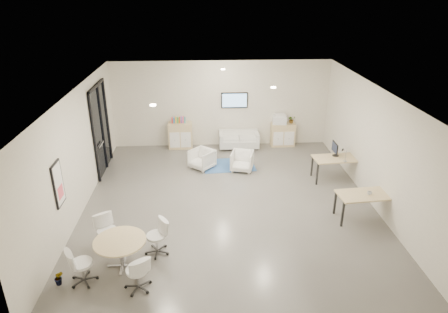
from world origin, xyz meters
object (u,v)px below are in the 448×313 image
object	(u,v)px
armchair_left	(202,158)
round_table	(120,244)
loveseat	(239,140)
desk_rear	(337,160)
armchair_right	(242,160)
sideboard_right	(283,134)
sideboard_left	(180,135)
desk_front	(365,197)

from	to	relation	value
armchair_left	round_table	world-z (taller)	armchair_left
loveseat	desk_rear	world-z (taller)	desk_rear
armchair_right	desk_rear	world-z (taller)	desk_rear
desk_rear	round_table	size ratio (longest dim) A/B	1.33
armchair_right	sideboard_right	bearing A→B (deg)	65.05
sideboard_left	armchair_right	world-z (taller)	sideboard_left
sideboard_left	desk_front	size ratio (longest dim) A/B	0.66
sideboard_left	armchair_left	bearing A→B (deg)	-66.96
sideboard_right	desk_rear	world-z (taller)	sideboard_right
armchair_left	round_table	xyz separation A→B (m)	(-1.77, -5.00, 0.24)
sideboard_left	round_table	world-z (taller)	sideboard_left
desk_front	sideboard_left	bearing A→B (deg)	128.30
desk_front	armchair_left	bearing A→B (deg)	135.76
armchair_right	desk_front	distance (m)	4.29
armchair_right	armchair_left	bearing A→B (deg)	-175.35
sideboard_right	round_table	bearing A→B (deg)	-125.20
sideboard_left	sideboard_right	bearing A→B (deg)	0.17
armchair_left	armchair_right	world-z (taller)	armchair_left
armchair_right	round_table	size ratio (longest dim) A/B	0.64
round_table	armchair_right	bearing A→B (deg)	57.03
loveseat	armchair_left	distance (m)	2.23
sideboard_left	desk_front	world-z (taller)	sideboard_left
loveseat	round_table	bearing A→B (deg)	-114.38
sideboard_right	armchair_right	bearing A→B (deg)	-129.84
armchair_right	round_table	xyz separation A→B (m)	(-3.09, -4.76, 0.24)
armchair_left	round_table	distance (m)	5.31
sideboard_left	round_table	xyz separation A→B (m)	(-0.98, -6.85, 0.10)
armchair_left	sideboard_left	bearing A→B (deg)	155.06
armchair_right	desk_front	world-z (taller)	desk_front
desk_rear	desk_front	bearing A→B (deg)	-94.46
sideboard_right	loveseat	world-z (taller)	sideboard_right
sideboard_left	armchair_left	world-z (taller)	sideboard_left
armchair_right	desk_front	xyz separation A→B (m)	(2.88, -3.17, 0.31)
loveseat	desk_rear	distance (m)	3.99
sideboard_left	desk_rear	distance (m)	5.78
desk_front	loveseat	bearing A→B (deg)	113.44
loveseat	armchair_left	xyz separation A→B (m)	(-1.40, -1.73, 0.06)
desk_front	round_table	world-z (taller)	desk_front
sideboard_left	desk_rear	bearing A→B (deg)	-30.65
desk_rear	sideboard_right	bearing A→B (deg)	105.77
sideboard_right	desk_rear	bearing A→B (deg)	-69.45
sideboard_left	desk_rear	world-z (taller)	sideboard_left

